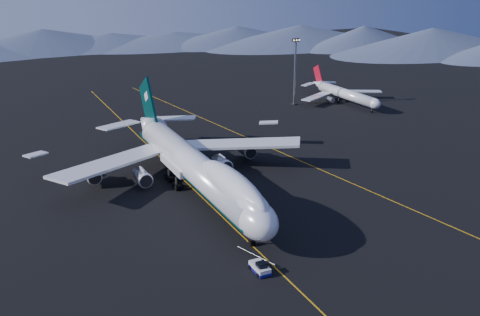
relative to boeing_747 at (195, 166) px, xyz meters
name	(u,v)px	position (x,y,z in m)	size (l,w,h in m)	color
ground	(195,191)	(0.00, -0.03, -5.81)	(500.00, 500.00, 0.00)	black
taxiway_line_main	(195,191)	(0.00, -0.03, -5.80)	(0.25, 220.00, 0.01)	orange
taxiway_line_side	(291,157)	(30.00, 9.97, -5.80)	(0.25, 200.00, 0.01)	orange
boeing_747	(195,166)	(0.00, 0.00, 0.00)	(59.62, 72.43, 19.37)	silver
pushback_tug	(260,268)	(-2.75, -34.59, -5.24)	(2.44, 4.20, 1.82)	silver
second_jet	(344,93)	(76.80, 51.33, -2.47)	(34.33, 38.78, 11.04)	silver
service_van	(269,141)	(30.00, 21.68, -5.08)	(2.44, 5.29, 1.47)	white
floodlight_mast	(295,72)	(59.56, 56.84, 5.77)	(2.82, 2.12, 22.85)	black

